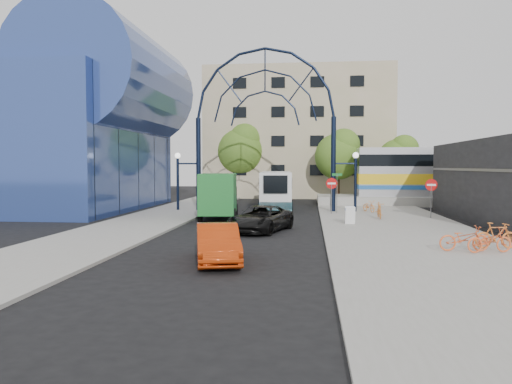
# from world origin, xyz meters

# --- Properties ---
(ground) EXTENTS (120.00, 120.00, 0.00)m
(ground) POSITION_xyz_m (0.00, 0.00, 0.00)
(ground) COLOR black
(ground) RESTS_ON ground
(sidewalk_east) EXTENTS (8.00, 56.00, 0.12)m
(sidewalk_east) POSITION_xyz_m (8.00, 4.00, 0.06)
(sidewalk_east) COLOR gray
(sidewalk_east) RESTS_ON ground
(plaza_west) EXTENTS (5.00, 50.00, 0.12)m
(plaza_west) POSITION_xyz_m (-6.50, 6.00, 0.06)
(plaza_west) COLOR gray
(plaza_west) RESTS_ON ground
(gateway_arch) EXTENTS (13.64, 0.44, 12.10)m
(gateway_arch) POSITION_xyz_m (0.00, 14.00, 8.56)
(gateway_arch) COLOR black
(gateway_arch) RESTS_ON ground
(stop_sign) EXTENTS (0.80, 0.07, 2.50)m
(stop_sign) POSITION_xyz_m (4.80, 12.00, 1.99)
(stop_sign) COLOR slate
(stop_sign) RESTS_ON sidewalk_east
(do_not_enter_sign) EXTENTS (0.76, 0.07, 2.48)m
(do_not_enter_sign) POSITION_xyz_m (11.00, 10.00, 1.98)
(do_not_enter_sign) COLOR slate
(do_not_enter_sign) RESTS_ON sidewalk_east
(street_name_sign) EXTENTS (0.70, 0.70, 2.80)m
(street_name_sign) POSITION_xyz_m (5.20, 12.60, 2.13)
(street_name_sign) COLOR slate
(street_name_sign) RESTS_ON sidewalk_east
(sandwich_board) EXTENTS (0.55, 0.61, 0.99)m
(sandwich_board) POSITION_xyz_m (5.60, 5.98, 0.74)
(sandwich_board) COLOR white
(sandwich_board) RESTS_ON sidewalk_east
(transit_hall) EXTENTS (16.50, 18.00, 14.50)m
(transit_hall) POSITION_xyz_m (-15.30, 15.00, 6.70)
(transit_hall) COLOR #2D448B
(transit_hall) RESTS_ON ground
(apartment_block) EXTENTS (20.00, 12.10, 14.00)m
(apartment_block) POSITION_xyz_m (2.00, 34.97, 7.00)
(apartment_block) COLOR tan
(apartment_block) RESTS_ON ground
(train_platform) EXTENTS (32.00, 5.00, 0.80)m
(train_platform) POSITION_xyz_m (20.00, 22.00, 0.40)
(train_platform) COLOR gray
(train_platform) RESTS_ON ground
(train_car) EXTENTS (25.10, 3.05, 4.20)m
(train_car) POSITION_xyz_m (20.00, 22.00, 2.90)
(train_car) COLOR #B7B7BC
(train_car) RESTS_ON train_platform
(tree_north_a) EXTENTS (4.48, 4.48, 7.00)m
(tree_north_a) POSITION_xyz_m (6.12, 25.93, 4.61)
(tree_north_a) COLOR #382314
(tree_north_a) RESTS_ON ground
(tree_north_b) EXTENTS (5.12, 5.12, 8.00)m
(tree_north_b) POSITION_xyz_m (-3.88, 29.93, 5.27)
(tree_north_b) COLOR #382314
(tree_north_b) RESTS_ON ground
(tree_north_c) EXTENTS (4.16, 4.16, 6.50)m
(tree_north_c) POSITION_xyz_m (12.12, 27.93, 4.28)
(tree_north_c) COLOR #382314
(tree_north_c) RESTS_ON ground
(city_bus) EXTENTS (3.02, 10.82, 2.94)m
(city_bus) POSITION_xyz_m (0.55, 18.22, 1.54)
(city_bus) COLOR silver
(city_bus) RESTS_ON ground
(green_truck) EXTENTS (2.72, 6.01, 2.94)m
(green_truck) POSITION_xyz_m (-2.51, 8.96, 1.47)
(green_truck) COLOR black
(green_truck) RESTS_ON ground
(black_suv) EXTENTS (3.52, 5.29, 1.35)m
(black_suv) POSITION_xyz_m (0.78, 3.00, 0.67)
(black_suv) COLOR black
(black_suv) RESTS_ON ground
(red_sedan) EXTENTS (2.39, 4.38, 1.37)m
(red_sedan) POSITION_xyz_m (0.08, -5.41, 0.68)
(red_sedan) COLOR #B4320B
(red_sedan) RESTS_ON ground
(bike_near_a) EXTENTS (1.12, 1.67, 0.83)m
(bike_near_a) POSITION_xyz_m (7.55, 13.76, 0.54)
(bike_near_a) COLOR orange
(bike_near_a) RESTS_ON sidewalk_east
(bike_near_b) EXTENTS (0.49, 1.70, 1.02)m
(bike_near_b) POSITION_xyz_m (7.65, 9.12, 0.63)
(bike_near_b) COLOR orange
(bike_near_b) RESTS_ON sidewalk_east
(bike_far_a) EXTENTS (1.92, 0.77, 0.99)m
(bike_far_a) POSITION_xyz_m (9.27, -2.74, 0.62)
(bike_far_a) COLOR #E05E2C
(bike_far_a) RESTS_ON sidewalk_east
(bike_far_b) EXTENTS (1.81, 0.76, 1.05)m
(bike_far_b) POSITION_xyz_m (10.75, -1.97, 0.65)
(bike_far_b) COLOR orange
(bike_far_b) RESTS_ON sidewalk_east
(bike_far_c) EXTENTS (1.90, 1.05, 0.95)m
(bike_far_c) POSITION_xyz_m (10.14, -2.98, 0.59)
(bike_far_c) COLOR orange
(bike_far_c) RESTS_ON sidewalk_east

